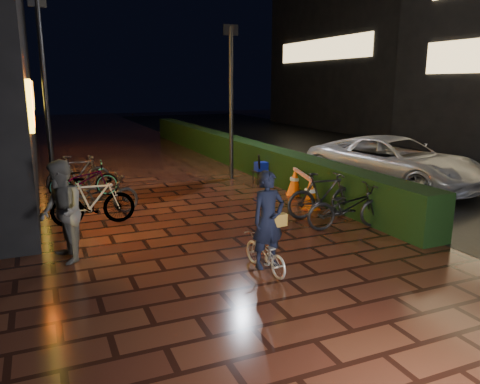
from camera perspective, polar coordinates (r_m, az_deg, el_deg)
name	(u,v)px	position (r m, az deg, el deg)	size (l,w,h in m)	color
ground	(233,237)	(9.29, -0.85, -5.56)	(80.00, 80.00, 0.00)	#381911
asphalt_road	(407,166)	(18.27, 19.73, 3.02)	(11.00, 60.00, 0.01)	black
hedge	(233,150)	(17.63, -0.85, 5.09)	(0.70, 20.00, 1.00)	black
bystander_person	(62,212)	(8.37, -20.92, -2.30)	(0.85, 0.66, 1.76)	#4E4E50
van	(394,162)	(14.37, 18.27, 3.50)	(2.41, 5.22, 1.45)	silver
lamp_post_hedge	(231,97)	(14.62, -1.09, 11.55)	(0.44, 0.13, 4.67)	black
lamp_post_sf	(44,81)	(15.78, -22.77, 12.38)	(0.53, 0.18, 5.52)	black
cyclist	(267,235)	(7.48, 3.27, -5.29)	(0.63, 1.20, 1.67)	silver
traffic_barrier	(302,187)	(12.08, 7.59, 0.59)	(0.85, 1.85, 0.75)	#D55D0B
cart_assembly	(261,168)	(14.23, 2.58, 2.99)	(0.50, 0.51, 0.91)	black
parked_bikes_storefront	(88,187)	(12.09, -18.02, 0.64)	(2.06, 3.99, 1.04)	black
parked_bikes_hedge	(336,201)	(10.29, 11.62, -1.11)	(1.87, 1.69, 1.04)	black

